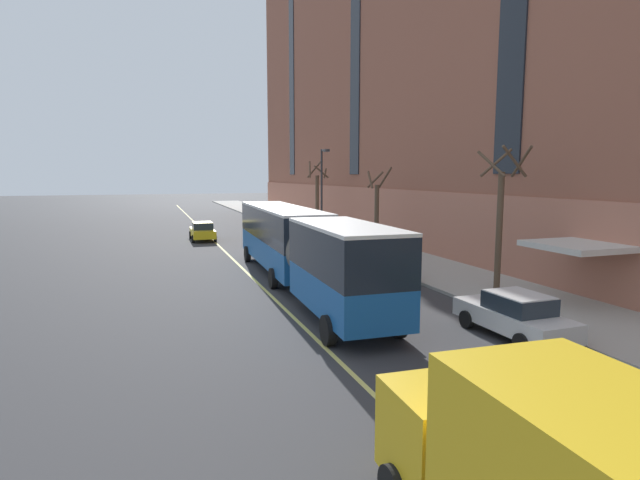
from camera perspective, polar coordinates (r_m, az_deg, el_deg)
ground_plane at (r=23.69m, az=-2.37°, el=-5.97°), size 260.00×260.00×0.00m
sidewalk at (r=29.99m, az=12.44°, el=-3.14°), size 5.37×160.00×0.15m
city_bus at (r=24.31m, az=-2.49°, el=-0.44°), size 3.37×19.96×3.74m
parked_car_green_0 at (r=27.03m, az=6.97°, el=-2.65°), size 1.97×4.76×1.56m
parked_car_white_1 at (r=18.30m, az=21.35°, el=-7.98°), size 1.99×4.48×1.56m
parked_car_darkgray_3 at (r=46.45m, az=-4.67°, el=1.60°), size 2.01×4.47×1.56m
parked_car_darkgray_4 at (r=52.50m, az=-6.41°, el=2.25°), size 2.01×4.69×1.56m
taxi_cab at (r=43.30m, az=-13.28°, el=1.00°), size 2.03×4.59×1.56m
street_tree_mid_block at (r=24.26m, az=19.95°, el=2.53°), size 2.13×2.09×6.64m
street_tree_far_uptown at (r=35.33m, az=6.51°, el=3.30°), size 1.52×1.48×5.91m
street_tree_far_downtown at (r=47.24m, az=-0.32°, el=5.03°), size 1.91×1.88×6.78m
street_lamp at (r=40.41m, az=0.29°, el=6.23°), size 0.36×1.48×7.40m
fire_hydrant at (r=49.51m, az=-3.41°, el=1.63°), size 0.42×0.24×0.72m
lane_centerline at (r=26.18m, az=-7.31°, el=-4.72°), size 0.16×140.00×0.01m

